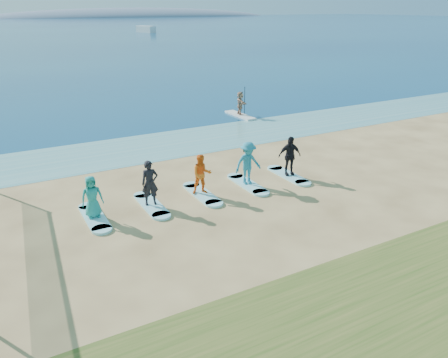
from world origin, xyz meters
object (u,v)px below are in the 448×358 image
student_1 (150,183)px  student_2 (202,174)px  paddleboarder (240,103)px  boat_offshore_b (146,33)px  student_3 (248,163)px  surfboard_2 (202,194)px  surfboard_3 (248,184)px  student_4 (290,156)px  student_0 (92,197)px  surfboard_1 (151,205)px  paddleboard (240,115)px  surfboard_0 (94,217)px  surfboard_4 (288,175)px

student_1 → student_2: (2.17, 0.00, -0.06)m
paddleboarder → boat_offshore_b: (28.37, 99.46, -0.91)m
student_2 → student_3: 2.17m
surfboard_2 → student_3: bearing=0.0°
boat_offshore_b → surfboard_3: boat_offshore_b is taller
student_4 → student_0: bearing=-165.0°
surfboard_1 → student_3: bearing=0.0°
paddleboard → paddleboarder: (0.00, 0.00, 0.85)m
student_0 → student_3: (6.52, 0.00, 0.14)m
boat_offshore_b → surfboard_0: bearing=-131.7°
surfboard_1 → surfboard_3: same height
paddleboarder → student_4: 11.69m
boat_offshore_b → student_4: size_ratio=3.40×
paddleboarder → surfboard_1: paddleboarder is taller
student_1 → boat_offshore_b: bearing=79.7°
student_2 → surfboard_3: 2.34m
surfboard_4 → student_4: bearing=0.0°
surfboard_1 → student_0: bearing=180.0°
student_0 → surfboard_1: student_0 is taller
student_4 → student_3: bearing=-165.0°
boat_offshore_b → surfboard_1: size_ratio=2.75×
boat_offshore_b → surfboard_1: boat_offshore_b is taller
surfboard_1 → surfboard_3: 4.35m
student_2 → student_4: (4.35, 0.00, 0.07)m
paddleboard → surfboard_4: size_ratio=1.36×
surfboard_1 → student_1: 0.92m
boat_offshore_b → student_4: (-32.40, -110.44, 0.98)m
paddleboard → student_3: bearing=-121.1°
paddleboarder → surfboard_0: 16.82m
student_2 → student_3: (2.17, 0.00, 0.10)m
student_1 → paddleboard: bearing=55.3°
student_0 → surfboard_4: size_ratio=0.70×
paddleboarder → surfboard_0: size_ratio=0.72×
surfboard_3 → student_4: bearing=0.0°
surfboard_1 → student_3: student_3 is taller
surfboard_2 → surfboard_3: 2.17m
paddleboarder → student_4: student_4 is taller
student_0 → student_4: (8.69, 0.00, 0.11)m
student_2 → student_1: bearing=-164.3°
surfboard_2 → student_4: 4.44m
paddleboard → boat_offshore_b: size_ratio=0.50×
surfboard_1 → surfboard_2: (2.17, 0.00, 0.00)m
paddleboarder → surfboard_2: 13.83m
student_3 → student_4: (2.17, 0.00, -0.03)m
surfboard_4 → boat_offshore_b: bearing=73.6°
surfboard_1 → surfboard_3: size_ratio=1.00×
surfboard_1 → paddleboard: bearing=46.2°
surfboard_1 → student_3: (4.35, 0.00, 0.96)m
paddleboard → student_0: 16.82m
student_1 → surfboard_4: (6.52, 0.00, -0.92)m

